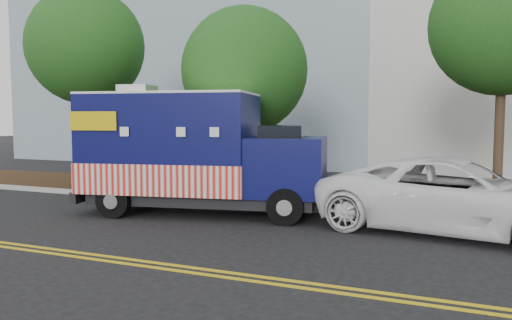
% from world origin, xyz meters
% --- Properties ---
extents(ground, '(120.00, 120.00, 0.00)m').
position_xyz_m(ground, '(0.00, 0.00, 0.00)').
color(ground, black).
rests_on(ground, ground).
extents(curb, '(120.00, 0.18, 0.15)m').
position_xyz_m(curb, '(0.00, 1.40, 0.07)').
color(curb, '#9E9E99').
rests_on(curb, ground).
extents(mulch_strip, '(120.00, 4.00, 0.15)m').
position_xyz_m(mulch_strip, '(0.00, 3.50, 0.07)').
color(mulch_strip, black).
rests_on(mulch_strip, ground).
extents(centerline_near, '(120.00, 0.10, 0.01)m').
position_xyz_m(centerline_near, '(0.00, -4.45, 0.01)').
color(centerline_near, gold).
rests_on(centerline_near, ground).
extents(centerline_far, '(120.00, 0.10, 0.01)m').
position_xyz_m(centerline_far, '(0.00, -4.70, 0.01)').
color(centerline_far, gold).
rests_on(centerline_far, ground).
extents(tree_a, '(4.26, 4.26, 7.38)m').
position_xyz_m(tree_a, '(-6.72, 2.92, 5.23)').
color(tree_a, '#38281C').
rests_on(tree_a, ground).
extents(tree_b, '(4.16, 4.16, 6.26)m').
position_xyz_m(tree_b, '(-0.53, 3.38, 4.17)').
color(tree_b, '#38281C').
rests_on(tree_b, ground).
extents(tree_c, '(3.97, 3.97, 7.19)m').
position_xyz_m(tree_c, '(7.14, 3.68, 5.19)').
color(tree_c, '#38281C').
rests_on(tree_c, ground).
extents(sign_post, '(0.06, 0.06, 2.40)m').
position_xyz_m(sign_post, '(-4.23, 1.55, 1.20)').
color(sign_post, '#473828').
rests_on(sign_post, ground).
extents(food_truck, '(6.99, 3.68, 3.51)m').
position_xyz_m(food_truck, '(-0.61, 0.03, 1.59)').
color(food_truck, black).
rests_on(food_truck, ground).
extents(white_car, '(6.46, 3.72, 1.69)m').
position_xyz_m(white_car, '(6.13, 0.20, 0.85)').
color(white_car, white).
rests_on(white_car, ground).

